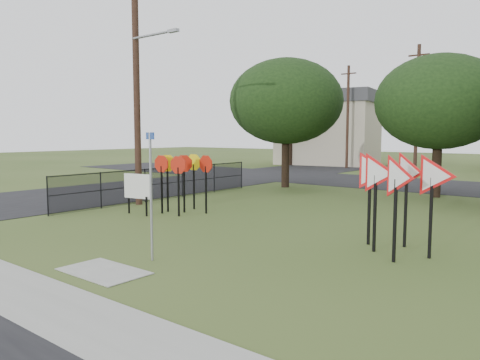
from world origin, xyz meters
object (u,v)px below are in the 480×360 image
stop_sign_cluster (182,169)px  info_board (137,188)px  street_name_sign (151,188)px  yield_sign_cluster (395,178)px

stop_sign_cluster → info_board: bearing=-125.3°
street_name_sign → stop_sign_cluster: street_name_sign is taller
street_name_sign → stop_sign_cluster: (-4.41, 5.28, -0.07)m
street_name_sign → yield_sign_cluster: bearing=46.1°
street_name_sign → info_board: (-5.39, 3.89, -0.73)m
stop_sign_cluster → info_board: stop_sign_cluster is taller
stop_sign_cluster → info_board: (-0.98, -1.39, -0.66)m
street_name_sign → info_board: 6.69m
stop_sign_cluster → info_board: size_ratio=1.46×
info_board → stop_sign_cluster: bearing=54.7°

